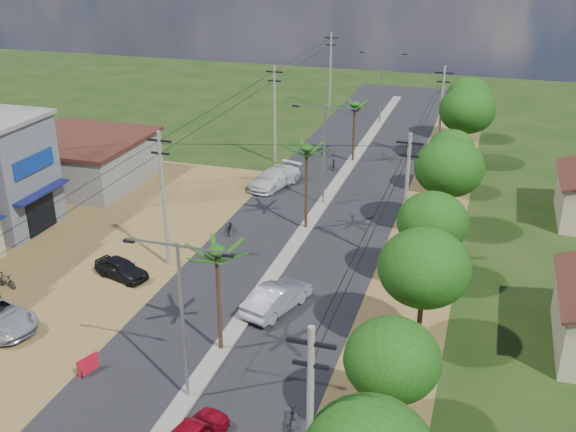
# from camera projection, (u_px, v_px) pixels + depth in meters

# --- Properties ---
(ground) EXTENTS (160.00, 160.00, 0.00)m
(ground) POSITION_uv_depth(u_px,v_px,m) (188.00, 398.00, 31.39)
(ground) COLOR black
(ground) RESTS_ON ground
(road) EXTENTS (12.00, 110.00, 0.04)m
(road) POSITION_uv_depth(u_px,v_px,m) (285.00, 259.00, 44.54)
(road) COLOR black
(road) RESTS_ON ground
(median) EXTENTS (1.00, 90.00, 0.18)m
(median) POSITION_uv_depth(u_px,v_px,m) (298.00, 240.00, 47.15)
(median) COLOR #605E56
(median) RESTS_ON ground
(dirt_lot_west) EXTENTS (18.00, 46.00, 0.04)m
(dirt_lot_west) POSITION_uv_depth(u_px,v_px,m) (26.00, 275.00, 42.51)
(dirt_lot_west) COLOR brown
(dirt_lot_west) RESTS_ON ground
(dirt_shoulder_east) EXTENTS (5.00, 90.00, 0.03)m
(dirt_shoulder_east) POSITION_uv_depth(u_px,v_px,m) (414.00, 277.00, 42.22)
(dirt_shoulder_east) COLOR brown
(dirt_shoulder_east) RESTS_ON ground
(low_shed) EXTENTS (10.40, 10.40, 3.95)m
(low_shed) POSITION_uv_depth(u_px,v_px,m) (82.00, 160.00, 57.41)
(low_shed) COLOR #605E56
(low_shed) RESTS_ON ground
(tree_east_b) EXTENTS (4.00, 4.00, 5.83)m
(tree_east_b) POSITION_uv_depth(u_px,v_px,m) (392.00, 360.00, 27.23)
(tree_east_b) COLOR black
(tree_east_b) RESTS_ON ground
(tree_east_c) EXTENTS (4.60, 4.60, 6.83)m
(tree_east_c) POSITION_uv_depth(u_px,v_px,m) (424.00, 268.00, 32.96)
(tree_east_c) COLOR black
(tree_east_c) RESTS_ON ground
(tree_east_d) EXTENTS (4.20, 4.20, 6.13)m
(tree_east_d) POSITION_uv_depth(u_px,v_px,m) (433.00, 222.00, 39.39)
(tree_east_d) COLOR black
(tree_east_d) RESTS_ON ground
(tree_east_e) EXTENTS (4.80, 4.80, 7.14)m
(tree_east_e) POSITION_uv_depth(u_px,v_px,m) (449.00, 168.00, 46.06)
(tree_east_e) COLOR black
(tree_east_e) RESTS_ON ground
(tree_east_f) EXTENTS (3.80, 3.80, 5.52)m
(tree_east_f) POSITION_uv_depth(u_px,v_px,m) (451.00, 150.00, 53.66)
(tree_east_f) COLOR black
(tree_east_f) RESTS_ON ground
(tree_east_g) EXTENTS (5.00, 5.00, 7.38)m
(tree_east_g) POSITION_uv_depth(u_px,v_px,m) (467.00, 110.00, 59.98)
(tree_east_g) COLOR black
(tree_east_g) RESTS_ON ground
(tree_east_h) EXTENTS (4.40, 4.40, 6.52)m
(tree_east_h) POSITION_uv_depth(u_px,v_px,m) (469.00, 97.00, 67.32)
(tree_east_h) COLOR black
(tree_east_h) RESTS_ON ground
(palm_median_near) EXTENTS (2.00, 2.00, 6.15)m
(palm_median_near) POSITION_uv_depth(u_px,v_px,m) (217.00, 255.00, 32.72)
(palm_median_near) COLOR black
(palm_median_near) RESTS_ON ground
(palm_median_mid) EXTENTS (2.00, 2.00, 6.55)m
(palm_median_mid) POSITION_uv_depth(u_px,v_px,m) (307.00, 152.00, 46.61)
(palm_median_mid) COLOR black
(palm_median_mid) RESTS_ON ground
(palm_median_far) EXTENTS (2.00, 2.00, 5.85)m
(palm_median_far) POSITION_uv_depth(u_px,v_px,m) (355.00, 107.00, 60.90)
(palm_median_far) COLOR black
(palm_median_far) RESTS_ON ground
(streetlight_near) EXTENTS (5.10, 0.18, 8.00)m
(streetlight_near) POSITION_uv_depth(u_px,v_px,m) (182.00, 310.00, 29.51)
(streetlight_near) COLOR gray
(streetlight_near) RESTS_ON ground
(streetlight_mid) EXTENTS (5.10, 0.18, 8.00)m
(streetlight_mid) POSITION_uv_depth(u_px,v_px,m) (324.00, 147.00, 51.44)
(streetlight_mid) COLOR gray
(streetlight_mid) RESTS_ON ground
(streetlight_far) EXTENTS (5.10, 0.18, 8.00)m
(streetlight_far) POSITION_uv_depth(u_px,v_px,m) (382.00, 81.00, 73.37)
(streetlight_far) COLOR gray
(streetlight_far) RESTS_ON ground
(utility_pole_w_b) EXTENTS (1.60, 0.24, 9.00)m
(utility_pole_w_b) POSITION_uv_depth(u_px,v_px,m) (164.00, 197.00, 41.96)
(utility_pole_w_b) COLOR #605E56
(utility_pole_w_b) RESTS_ON ground
(utility_pole_w_c) EXTENTS (1.60, 0.24, 9.00)m
(utility_pole_w_c) POSITION_uv_depth(u_px,v_px,m) (275.00, 112.00, 61.26)
(utility_pole_w_c) COLOR #605E56
(utility_pole_w_c) RESTS_ON ground
(utility_pole_w_d) EXTENTS (1.60, 0.24, 9.00)m
(utility_pole_w_d) POSITION_uv_depth(u_px,v_px,m) (330.00, 69.00, 79.68)
(utility_pole_w_d) COLOR #605E56
(utility_pole_w_d) RESTS_ON ground
(utility_pole_e_b) EXTENTS (1.60, 0.24, 9.00)m
(utility_pole_e_b) POSITION_uv_depth(u_px,v_px,m) (406.00, 200.00, 41.50)
(utility_pole_e_b) COLOR #605E56
(utility_pole_e_b) RESTS_ON ground
(utility_pole_e_c) EXTENTS (1.60, 0.24, 9.00)m
(utility_pole_e_c) POSITION_uv_depth(u_px,v_px,m) (441.00, 113.00, 60.80)
(utility_pole_e_c) COLOR #605E56
(utility_pole_e_c) RESTS_ON ground
(car_silver_mid) EXTENTS (3.13, 5.13, 1.60)m
(car_silver_mid) POSITION_uv_depth(u_px,v_px,m) (277.00, 298.00, 38.32)
(car_silver_mid) COLOR gray
(car_silver_mid) RESTS_ON ground
(car_white_far) EXTENTS (3.82, 5.94, 1.60)m
(car_white_far) POSITION_uv_depth(u_px,v_px,m) (274.00, 178.00, 56.63)
(car_white_far) COLOR silver
(car_white_far) RESTS_ON ground
(car_parked_dark) EXTENTS (4.01, 2.51, 1.27)m
(car_parked_dark) POSITION_uv_depth(u_px,v_px,m) (121.00, 269.00, 41.93)
(car_parked_dark) COLOR black
(car_parked_dark) RESTS_ON ground
(moto_rider_east) EXTENTS (0.83, 1.64, 0.82)m
(moto_rider_east) POSITION_uv_depth(u_px,v_px,m) (291.00, 420.00, 29.41)
(moto_rider_east) COLOR black
(moto_rider_east) RESTS_ON ground
(moto_rider_west_a) EXTENTS (1.10, 1.91, 0.95)m
(moto_rider_west_a) POSITION_uv_depth(u_px,v_px,m) (230.00, 228.00, 48.09)
(moto_rider_west_a) COLOR black
(moto_rider_west_a) RESTS_ON ground
(moto_rider_west_b) EXTENTS (0.93, 1.71, 0.99)m
(moto_rider_west_b) POSITION_uv_depth(u_px,v_px,m) (334.00, 165.00, 60.81)
(moto_rider_west_b) COLOR black
(moto_rider_west_b) RESTS_ON ground
(roadside_sign) EXTENTS (0.48, 1.15, 0.99)m
(roadside_sign) POSITION_uv_depth(u_px,v_px,m) (88.00, 365.00, 32.97)
(roadside_sign) COLOR #AA0F20
(roadside_sign) RESTS_ON ground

